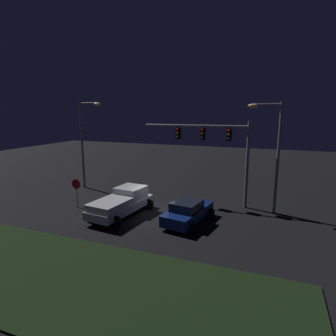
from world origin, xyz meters
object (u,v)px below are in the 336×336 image
(pickup_truck, at_px, (123,201))
(stop_sign, at_px, (76,188))
(traffic_signal_gantry, at_px, (215,142))
(car_sedan, at_px, (188,212))
(street_lamp_right, at_px, (272,145))
(street_lamp_left, at_px, (86,135))

(pickup_truck, relative_size, stop_sign, 2.51)
(pickup_truck, xyz_separation_m, traffic_signal_gantry, (5.46, 4.68, 3.90))
(car_sedan, relative_size, stop_sign, 2.08)
(street_lamp_right, distance_m, stop_sign, 14.52)
(traffic_signal_gantry, height_order, stop_sign, traffic_signal_gantry)
(street_lamp_right, bearing_deg, street_lamp_left, 176.80)
(street_lamp_right, bearing_deg, pickup_truck, -156.07)
(street_lamp_left, height_order, stop_sign, street_lamp_left)
(car_sedan, bearing_deg, pickup_truck, 102.66)
(car_sedan, bearing_deg, traffic_signal_gantry, -0.35)
(street_lamp_left, xyz_separation_m, street_lamp_right, (16.25, -0.91, -0.14))
(pickup_truck, bearing_deg, street_lamp_left, 59.05)
(street_lamp_left, relative_size, stop_sign, 3.62)
(pickup_truck, relative_size, car_sedan, 1.21)
(pickup_truck, xyz_separation_m, street_lamp_right, (9.52, 4.22, 3.92))
(pickup_truck, bearing_deg, stop_sign, 95.13)
(car_sedan, relative_size, street_lamp_left, 0.57)
(street_lamp_left, bearing_deg, pickup_truck, -37.35)
(traffic_signal_gantry, bearing_deg, street_lamp_right, -6.45)
(pickup_truck, relative_size, street_lamp_left, 0.69)
(traffic_signal_gantry, relative_size, street_lamp_left, 1.03)
(street_lamp_right, bearing_deg, traffic_signal_gantry, 173.55)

